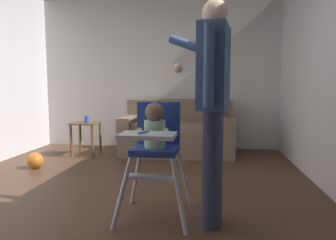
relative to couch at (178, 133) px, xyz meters
name	(u,v)px	position (x,y,z in m)	size (l,w,h in m)	color
ground	(106,214)	(-0.41, -2.38, -0.38)	(5.76, 7.35, 0.10)	#4F3425
wall_far	(158,73)	(-0.41, 0.52, 0.98)	(4.96, 0.06, 2.62)	silver
couch	(178,133)	(0.00, 0.00, 0.00)	(1.78, 0.86, 0.86)	#7C6652
high_chair	(156,138)	(0.06, -2.49, 0.33)	(0.62, 0.73, 0.96)	silver
adult_standing	(213,100)	(0.51, -2.57, 0.64)	(0.51, 0.55, 1.72)	#353A59
toy_ball	(35,160)	(-1.79, -1.18, -0.23)	(0.21, 0.21, 0.21)	orange
side_table	(86,131)	(-1.42, -0.34, 0.05)	(0.40, 0.40, 0.52)	brown
sippy_cup	(87,119)	(-1.41, -0.34, 0.24)	(0.07, 0.07, 0.10)	#284CB7
wall_clock	(211,39)	(0.50, 0.48, 1.54)	(0.35, 0.04, 0.35)	white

